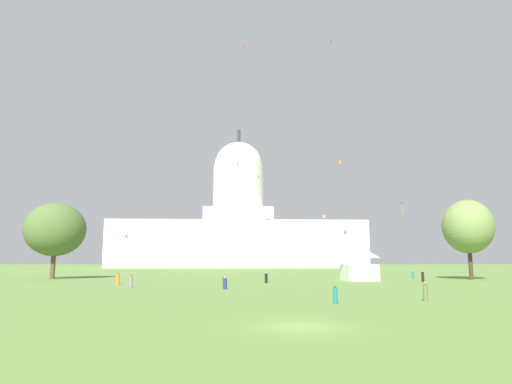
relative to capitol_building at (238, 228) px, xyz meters
name	(u,v)px	position (x,y,z in m)	size (l,w,h in m)	color
ground_plane	(302,327)	(1.42, -194.33, -19.00)	(800.00, 800.00, 0.00)	olive
capitol_building	(238,228)	(0.00, 0.00, 0.00)	(120.41, 26.51, 67.57)	silver
event_tent	(359,263)	(18.87, -142.17, -16.05)	(5.67, 5.93, 5.85)	white
tree_east_near	(468,227)	(39.75, -138.88, -9.70)	(12.67, 13.08, 14.09)	#42301E
tree_west_near	(55,230)	(-34.79, -132.98, -10.06)	(13.21, 12.31, 13.83)	brown
person_teal_deep_crowd	(413,275)	(30.25, -136.55, -18.28)	(0.58, 0.58, 1.59)	#1E757A
person_black_edge_west	(423,277)	(27.61, -147.04, -18.21)	(0.56, 0.56, 1.73)	black
person_olive_back_center	(425,292)	(13.84, -180.24, -18.29)	(0.53, 0.53, 1.56)	olive
person_orange_aisle_center	(118,279)	(-17.96, -153.53, -18.23)	(0.62, 0.62, 1.70)	orange
person_black_front_left	(266,278)	(2.81, -149.40, -18.25)	(0.62, 0.62, 1.66)	black
person_navy_edge_east	(225,283)	(-3.04, -163.81, -18.34)	(0.66, 0.66, 1.48)	navy
person_olive_mid_right	(223,282)	(-3.34, -160.48, -18.30)	(0.44, 0.44, 1.52)	olive
person_teal_mid_center	(335,295)	(5.82, -182.39, -18.33)	(0.40, 0.40, 1.46)	#1E757A
person_grey_back_left	(131,281)	(-14.50, -161.15, -18.21)	(0.48, 0.48, 1.69)	gray
kite_violet_high	(331,42)	(20.93, -116.83, 36.21)	(0.25, 0.73, 2.06)	purple
kite_magenta_low	(126,238)	(-38.29, -62.47, -8.03)	(1.05, 0.70, 4.02)	#D1339E
kite_blue_low	(404,205)	(41.46, -104.71, -1.63)	(1.02, 1.55, 2.60)	blue
kite_red_high	(244,46)	(0.34, -106.28, 40.03)	(0.26, 0.92, 1.03)	red
kite_cyan_high	(144,129)	(-37.93, -42.52, 35.90)	(0.73, 1.54, 0.17)	#33BCDB
kite_white_mid	(238,163)	(-1.31, -123.44, 4.75)	(0.54, 0.68, 4.03)	white
kite_orange_high	(340,162)	(40.86, -40.10, 23.69)	(1.35, 1.33, 3.98)	orange
kite_green_mid	(259,178)	(6.94, -54.48, 14.27)	(0.64, 0.49, 4.15)	green
kite_pink_mid	(324,217)	(34.34, -37.49, 1.87)	(1.23, 1.16, 3.69)	pink
kite_black_low	(246,218)	(1.47, -91.40, -3.98)	(0.23, 0.79, 4.74)	black
kite_turquoise_low	(267,220)	(8.83, -71.18, -2.73)	(1.89, 1.40, 2.51)	teal
kite_yellow_low	(201,228)	(-11.81, -82.27, -6.07)	(0.45, 1.22, 0.98)	yellow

